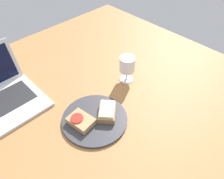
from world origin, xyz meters
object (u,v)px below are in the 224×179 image
object	(u,v)px
sandwich_with_tomato	(81,121)
sandwich_with_cheese	(107,111)
plate	(95,119)
wine_glass	(127,65)

from	to	relation	value
sandwich_with_tomato	sandwich_with_cheese	xyz separation A→B (cm)	(10.12, -3.75, 0.28)
sandwich_with_cheese	sandwich_with_tomato	bearing A→B (deg)	159.65
plate	sandwich_with_tomato	xyz separation A→B (cm)	(-5.09, 1.91, 1.89)
sandwich_with_cheese	wine_glass	xyz separation A→B (cm)	(21.47, 9.59, 5.74)
sandwich_with_tomato	wine_glass	xyz separation A→B (cm)	(31.59, 5.83, 6.02)
sandwich_with_cheese	wine_glass	world-z (taller)	wine_glass
plate	wine_glass	bearing A→B (deg)	16.29
sandwich_with_tomato	wine_glass	size ratio (longest dim) A/B	0.84
plate	wine_glass	distance (cm)	28.72
plate	sandwich_with_tomato	bearing A→B (deg)	159.43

